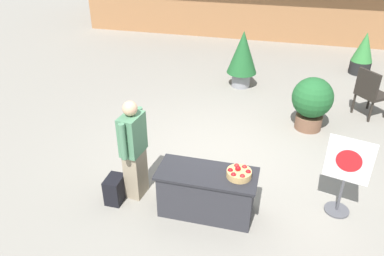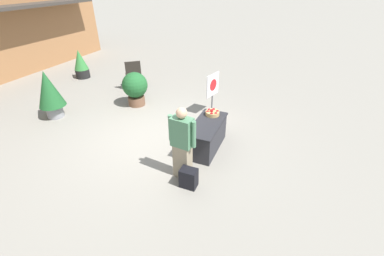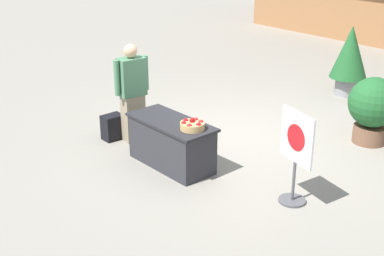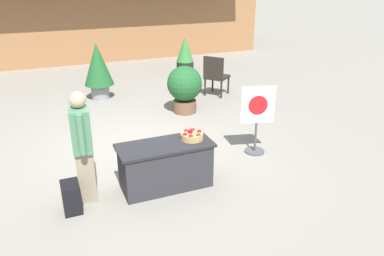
{
  "view_description": "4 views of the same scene",
  "coord_description": "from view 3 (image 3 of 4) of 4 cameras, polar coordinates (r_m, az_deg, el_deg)",
  "views": [
    {
      "loc": [
        0.89,
        -5.58,
        3.86
      ],
      "look_at": [
        -0.36,
        -0.75,
        1.0
      ],
      "focal_mm": 35.0,
      "sensor_mm": 36.0,
      "label": 1
    },
    {
      "loc": [
        -4.95,
        -3.07,
        3.7
      ],
      "look_at": [
        -0.23,
        -1.15,
        0.66
      ],
      "focal_mm": 24.0,
      "sensor_mm": 36.0,
      "label": 2
    },
    {
      "loc": [
        5.65,
        -5.96,
        3.54
      ],
      "look_at": [
        0.6,
        -1.52,
        0.79
      ],
      "focal_mm": 50.0,
      "sensor_mm": 36.0,
      "label": 3
    },
    {
      "loc": [
        -1.51,
        -6.2,
        3.07
      ],
      "look_at": [
        0.55,
        -1.25,
        0.82
      ],
      "focal_mm": 35.0,
      "sensor_mm": 36.0,
      "label": 4
    }
  ],
  "objects": [
    {
      "name": "potted_plant_near_left",
      "position": [
        9.05,
        18.75,
        2.17
      ],
      "size": [
        0.81,
        0.81,
        1.1
      ],
      "color": "brown",
      "rests_on": "ground_plane"
    },
    {
      "name": "apple_basket",
      "position": [
        7.43,
        0.04,
        0.31
      ],
      "size": [
        0.34,
        0.34,
        0.16
      ],
      "color": "tan",
      "rests_on": "display_table"
    },
    {
      "name": "backpack",
      "position": [
        8.94,
        -8.45,
        0.1
      ],
      "size": [
        0.24,
        0.34,
        0.42
      ],
      "color": "black",
      "rests_on": "ground_plane"
    },
    {
      "name": "potted_plant_far_left",
      "position": [
        11.3,
        16.48,
        7.37
      ],
      "size": [
        0.75,
        0.75,
        1.43
      ],
      "color": "gray",
      "rests_on": "ground_plane"
    },
    {
      "name": "ground_plane",
      "position": [
        8.95,
        4.78,
        -1.17
      ],
      "size": [
        120.0,
        120.0,
        0.0
      ],
      "primitive_type": "plane",
      "color": "gray"
    },
    {
      "name": "person_visitor",
      "position": [
        8.65,
        -6.39,
        3.77
      ],
      "size": [
        0.31,
        0.61,
        1.62
      ],
      "rotation": [
        0.0,
        0.0,
        -0.11
      ],
      "color": "gray",
      "rests_on": "ground_plane"
    },
    {
      "name": "display_table",
      "position": [
        7.89,
        -2.2,
        -1.6
      ],
      "size": [
        1.42,
        0.63,
        0.71
      ],
      "color": "#2D2D33",
      "rests_on": "ground_plane"
    },
    {
      "name": "poster_board",
      "position": [
        6.88,
        11.01,
        -2.71
      ],
      "size": [
        0.61,
        0.36,
        1.25
      ],
      "rotation": [
        0.0,
        0.0,
        -1.82
      ],
      "color": "#4C4C51",
      "rests_on": "ground_plane"
    }
  ]
}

